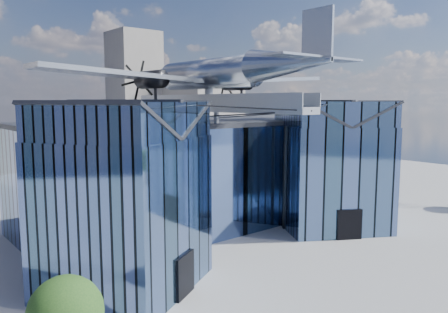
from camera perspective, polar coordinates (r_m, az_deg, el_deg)
ground_plane at (r=36.10m, az=2.07°, el=-11.73°), size 120.00×120.00×0.00m
museum at (r=39.16m, az=-3.57°, el=-1.87°), size 32.88×24.50×17.60m
bg_towers at (r=79.71m, az=-22.09°, el=5.50°), size 77.00×24.50×26.00m
tree_plaza_w at (r=19.78m, az=-19.97°, el=-18.71°), size 3.41×3.41×4.77m
tree_side_e at (r=55.25m, az=15.13°, el=-1.46°), size 3.89×3.89×5.32m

